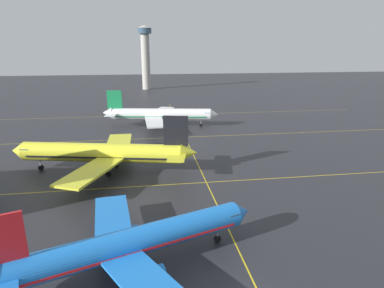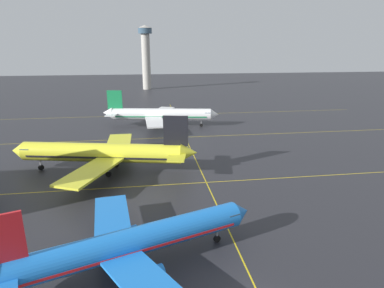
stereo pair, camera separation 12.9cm
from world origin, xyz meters
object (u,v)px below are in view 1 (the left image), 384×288
control_tower (145,53)px  airliner_second_row (104,153)px  airliner_front_gate (132,243)px  airliner_third_row (160,114)px

control_tower → airliner_second_row: bearing=-94.3°
control_tower → airliner_front_gate: bearing=-91.3°
airliner_front_gate → airliner_third_row: bearing=84.5°
airliner_front_gate → airliner_third_row: (6.97, 72.60, 0.56)m
airliner_third_row → control_tower: (-3.06, 102.38, 18.16)m
airliner_front_gate → control_tower: 176.03m
airliner_second_row → control_tower: bearing=85.7°
airliner_third_row → airliner_front_gate: bearing=-95.5°
airliner_third_row → control_tower: size_ratio=1.01×
airliner_front_gate → airliner_second_row: airliner_second_row is taller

